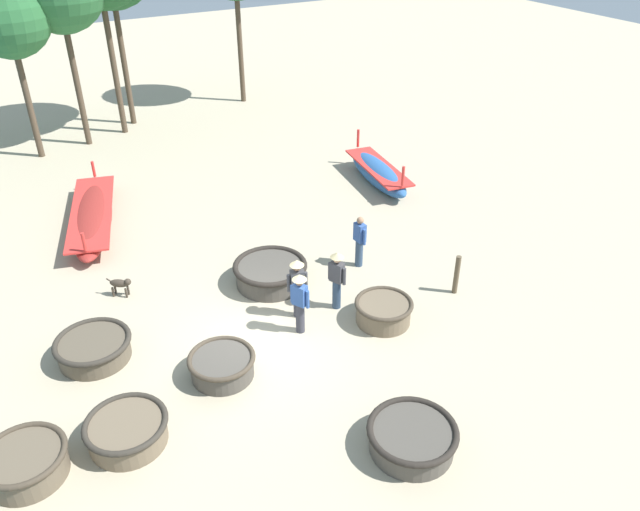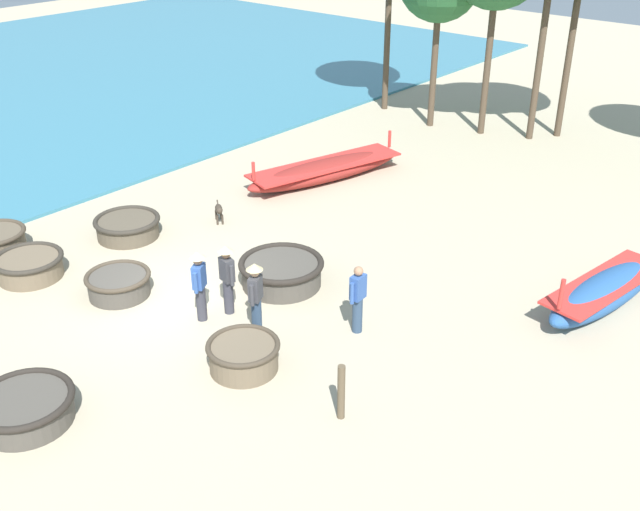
# 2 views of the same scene
# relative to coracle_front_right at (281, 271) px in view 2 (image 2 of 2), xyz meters

# --- Properties ---
(ground_plane) EXTENTS (80.00, 80.00, 0.00)m
(ground_plane) POSITION_rel_coracle_front_right_xyz_m (-1.22, -2.08, -0.35)
(ground_plane) COLOR tan
(coracle_front_right) EXTENTS (2.03, 2.03, 0.65)m
(coracle_front_right) POSITION_rel_coracle_front_right_xyz_m (0.00, 0.00, 0.00)
(coracle_front_right) COLOR #4C473F
(coracle_front_right) RESTS_ON ground
(coracle_nearest) EXTENTS (1.80, 1.80, 0.56)m
(coracle_nearest) POSITION_rel_coracle_front_right_xyz_m (-0.07, -6.58, -0.05)
(coracle_nearest) COLOR #4C473F
(coracle_nearest) RESTS_ON ground
(coracle_far_right) EXTENTS (1.52, 1.52, 0.55)m
(coracle_far_right) POSITION_rel_coracle_front_right_xyz_m (-2.53, -2.81, -0.05)
(coracle_far_right) COLOR #4C473F
(coracle_far_right) RESTS_ON ground
(coracle_front_left) EXTENTS (1.66, 1.66, 0.57)m
(coracle_front_left) POSITION_rel_coracle_front_right_xyz_m (-4.87, -3.70, -0.04)
(coracle_front_left) COLOR brown
(coracle_front_left) RESTS_ON ground
(coracle_tilted) EXTENTS (1.76, 1.76, 0.56)m
(coracle_tilted) POSITION_rel_coracle_front_right_xyz_m (-4.90, -0.81, -0.05)
(coracle_tilted) COLOR brown
(coracle_tilted) RESTS_ON ground
(coracle_upturned) EXTENTS (1.47, 1.47, 0.60)m
(coracle_upturned) POSITION_rel_coracle_front_right_xyz_m (1.74, -2.93, -0.03)
(coracle_upturned) COLOR brown
(coracle_upturned) RESTS_ON ground
(long_boat_ochre_hull) EXTENTS (1.56, 4.11, 1.40)m
(long_boat_ochre_hull) POSITION_rel_coracle_front_right_xyz_m (6.19, 3.97, 0.05)
(long_boat_ochre_hull) COLOR #285693
(long_boat_ochre_hull) RESTS_ON ground
(long_boat_white_hull) EXTENTS (2.59, 5.73, 1.14)m
(long_boat_white_hull) POSITION_rel_coracle_front_right_xyz_m (-3.54, 5.75, -0.02)
(long_boat_white_hull) COLOR maroon
(long_boat_white_hull) RESTS_ON ground
(fisherman_standing_right) EXTENTS (0.24, 0.53, 1.57)m
(fisherman_standing_right) POSITION_rel_coracle_front_right_xyz_m (2.61, -0.40, 0.48)
(fisherman_standing_right) COLOR #2D425B
(fisherman_standing_right) RESTS_ON ground
(fisherman_by_coracle) EXTENTS (0.36, 0.49, 1.67)m
(fisherman_by_coracle) POSITION_rel_coracle_front_right_xyz_m (1.02, -1.84, 0.61)
(fisherman_by_coracle) COLOR #2D425B
(fisherman_by_coracle) RESTS_ON ground
(fisherman_standing_left) EXTENTS (0.36, 0.47, 1.67)m
(fisherman_standing_left) POSITION_rel_coracle_front_right_xyz_m (-0.26, -2.26, 0.61)
(fisherman_standing_left) COLOR #383842
(fisherman_standing_left) RESTS_ON ground
(fisherman_hauling) EXTENTS (0.52, 0.36, 1.67)m
(fisherman_hauling) POSITION_rel_coracle_front_right_xyz_m (-0.02, -1.67, 0.61)
(fisherman_hauling) COLOR #383842
(fisherman_hauling) RESTS_ON ground
(dog) EXTENTS (0.58, 0.47, 0.55)m
(dog) POSITION_rel_coracle_front_right_xyz_m (-3.72, 1.40, 0.02)
(dog) COLOR #3D3328
(dog) RESTS_ON ground
(mooring_post_inland) EXTENTS (0.14, 0.14, 1.13)m
(mooring_post_inland) POSITION_rel_coracle_front_right_xyz_m (4.14, -2.82, 0.21)
(mooring_post_inland) COLOR brown
(mooring_post_inland) RESTS_ON ground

